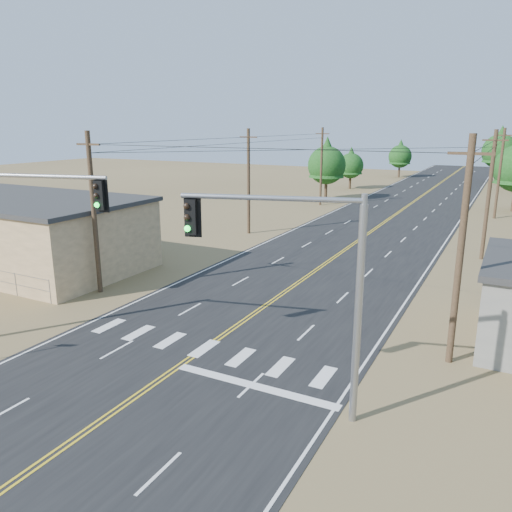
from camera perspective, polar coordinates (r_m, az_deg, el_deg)
The scene contains 15 objects.
ground at distance 19.00m, azimuth -20.08°, elevation -19.17°, with size 220.00×220.00×0.00m, color olive.
road at distance 43.28m, azimuth 10.22°, elevation 0.75°, with size 15.00×200.00×0.02m, color black.
building_left at distance 41.86m, azimuth -26.00°, elevation 2.50°, with size 20.00×10.00×5.00m, color #D9B37D.
utility_pole_left_near at distance 32.21m, azimuth -18.04°, elevation 4.75°, with size 1.80×0.30×10.00m.
utility_pole_left_mid at distance 48.23m, azimuth -0.86°, elevation 8.58°, with size 1.80×0.30×10.00m.
utility_pole_left_far at distance 66.44m, azimuth 7.48°, elevation 10.17°, with size 1.80×0.30×10.00m.
utility_pole_right_near at distance 22.87m, azimuth 22.33°, elevation 0.48°, with size 1.80×0.30×10.00m.
utility_pole_right_mid at distance 42.56m, azimuth 25.06°, elevation 6.37°, with size 1.80×0.30×10.00m.
utility_pole_right_far at distance 62.45m, azimuth 26.08°, elevation 8.52°, with size 1.80×0.30×10.00m.
signal_mast_left at distance 25.67m, azimuth -26.40°, elevation 2.83°, with size 7.27×2.06×8.36m.
signal_mast_right at distance 17.05m, azimuth 5.84°, elevation -1.75°, with size 6.11×2.03×8.19m.
tree_left_near at distance 71.33m, azimuth 8.09°, elevation 10.67°, with size 5.28×5.28×8.79m.
tree_left_mid at distance 84.70m, azimuth 10.79°, elevation 10.39°, with size 4.12×4.12×6.87m.
tree_left_far at distance 105.83m, azimuth 16.16°, elevation 11.12°, with size 4.52×4.52×7.53m.
tree_right_far at distance 101.64m, azimuth 26.14°, elevation 11.04°, with size 6.16×6.16×10.27m.
Camera 1 is at (12.25, -10.20, 10.33)m, focal length 35.00 mm.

